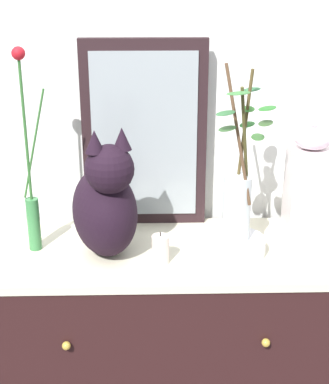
{
  "coord_description": "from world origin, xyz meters",
  "views": [
    {
      "loc": [
        -0.04,
        -1.55,
        1.6
      ],
      "look_at": [
        0.0,
        0.0,
        0.99
      ],
      "focal_mm": 54.96,
      "sensor_mm": 36.0,
      "label": 1
    }
  ],
  "objects_px": {
    "vase_slim_green": "(31,190)",
    "jar_lidded_porcelain": "(308,185)",
    "sideboard": "(165,361)",
    "mirror_leaning": "(145,135)",
    "candle_pillar": "(160,249)",
    "bowl_porcelain": "(235,246)",
    "cat_sitting": "(105,204)",
    "vase_glass_clear": "(238,195)"
  },
  "relations": [
    {
      "from": "vase_slim_green",
      "to": "jar_lidded_porcelain",
      "type": "bearing_deg",
      "value": 4.22
    },
    {
      "from": "sideboard",
      "to": "jar_lidded_porcelain",
      "type": "xyz_separation_m",
      "value": [
        0.43,
        0.07,
        0.57
      ]
    },
    {
      "from": "mirror_leaning",
      "to": "vase_slim_green",
      "type": "distance_m",
      "value": 0.38
    },
    {
      "from": "jar_lidded_porcelain",
      "to": "candle_pillar",
      "type": "height_order",
      "value": "jar_lidded_porcelain"
    },
    {
      "from": "mirror_leaning",
      "to": "vase_slim_green",
      "type": "height_order",
      "value": "vase_slim_green"
    },
    {
      "from": "jar_lidded_porcelain",
      "to": "candle_pillar",
      "type": "bearing_deg",
      "value": -160.86
    },
    {
      "from": "bowl_porcelain",
      "to": "jar_lidded_porcelain",
      "type": "bearing_deg",
      "value": 24.91
    },
    {
      "from": "cat_sitting",
      "to": "candle_pillar",
      "type": "bearing_deg",
      "value": -20.87
    },
    {
      "from": "vase_glass_clear",
      "to": "cat_sitting",
      "type": "bearing_deg",
      "value": 178.12
    },
    {
      "from": "mirror_leaning",
      "to": "vase_glass_clear",
      "type": "height_order",
      "value": "mirror_leaning"
    },
    {
      "from": "cat_sitting",
      "to": "vase_slim_green",
      "type": "height_order",
      "value": "vase_slim_green"
    },
    {
      "from": "sideboard",
      "to": "mirror_leaning",
      "type": "xyz_separation_m",
      "value": [
        -0.06,
        0.19,
        0.69
      ]
    },
    {
      "from": "mirror_leaning",
      "to": "bowl_porcelain",
      "type": "relative_size",
      "value": 3.32
    },
    {
      "from": "cat_sitting",
      "to": "jar_lidded_porcelain",
      "type": "distance_m",
      "value": 0.6
    },
    {
      "from": "cat_sitting",
      "to": "vase_glass_clear",
      "type": "xyz_separation_m",
      "value": [
        0.37,
        -0.01,
        0.03
      ]
    },
    {
      "from": "bowl_porcelain",
      "to": "candle_pillar",
      "type": "height_order",
      "value": "candle_pillar"
    },
    {
      "from": "candle_pillar",
      "to": "bowl_porcelain",
      "type": "bearing_deg",
      "value": 12.59
    },
    {
      "from": "mirror_leaning",
      "to": "bowl_porcelain",
      "type": "bearing_deg",
      "value": -41.19
    },
    {
      "from": "vase_glass_clear",
      "to": "jar_lidded_porcelain",
      "type": "height_order",
      "value": "vase_glass_clear"
    },
    {
      "from": "sideboard",
      "to": "vase_glass_clear",
      "type": "relative_size",
      "value": 2.46
    },
    {
      "from": "sideboard",
      "to": "vase_slim_green",
      "type": "relative_size",
      "value": 2.1
    },
    {
      "from": "sideboard",
      "to": "vase_glass_clear",
      "type": "height_order",
      "value": "vase_glass_clear"
    },
    {
      "from": "jar_lidded_porcelain",
      "to": "sideboard",
      "type": "bearing_deg",
      "value": -170.71
    },
    {
      "from": "jar_lidded_porcelain",
      "to": "candle_pillar",
      "type": "xyz_separation_m",
      "value": [
        -0.44,
        -0.15,
        -0.13
      ]
    },
    {
      "from": "vase_glass_clear",
      "to": "sideboard",
      "type": "bearing_deg",
      "value": 169.64
    },
    {
      "from": "sideboard",
      "to": "candle_pillar",
      "type": "height_order",
      "value": "candle_pillar"
    },
    {
      "from": "cat_sitting",
      "to": "bowl_porcelain",
      "type": "relative_size",
      "value": 2.52
    },
    {
      "from": "mirror_leaning",
      "to": "vase_slim_green",
      "type": "bearing_deg",
      "value": -150.75
    },
    {
      "from": "cat_sitting",
      "to": "bowl_porcelain",
      "type": "xyz_separation_m",
      "value": [
        0.37,
        -0.01,
        -0.13
      ]
    },
    {
      "from": "bowl_porcelain",
      "to": "vase_glass_clear",
      "type": "distance_m",
      "value": 0.16
    },
    {
      "from": "sideboard",
      "to": "cat_sitting",
      "type": "distance_m",
      "value": 0.58
    },
    {
      "from": "mirror_leaning",
      "to": "bowl_porcelain",
      "type": "xyz_separation_m",
      "value": [
        0.26,
        -0.23,
        -0.27
      ]
    },
    {
      "from": "mirror_leaning",
      "to": "vase_glass_clear",
      "type": "relative_size",
      "value": 1.17
    },
    {
      "from": "sideboard",
      "to": "vase_slim_green",
      "type": "xyz_separation_m",
      "value": [
        -0.38,
        0.01,
        0.59
      ]
    },
    {
      "from": "cat_sitting",
      "to": "candle_pillar",
      "type": "height_order",
      "value": "cat_sitting"
    },
    {
      "from": "vase_slim_green",
      "to": "vase_glass_clear",
      "type": "height_order",
      "value": "vase_slim_green"
    },
    {
      "from": "candle_pillar",
      "to": "vase_glass_clear",
      "type": "bearing_deg",
      "value": 12.01
    },
    {
      "from": "vase_slim_green",
      "to": "jar_lidded_porcelain",
      "type": "xyz_separation_m",
      "value": [
        0.81,
        0.06,
        -0.02
      ]
    },
    {
      "from": "jar_lidded_porcelain",
      "to": "candle_pillar",
      "type": "distance_m",
      "value": 0.49
    },
    {
      "from": "vase_slim_green",
      "to": "candle_pillar",
      "type": "distance_m",
      "value": 0.4
    },
    {
      "from": "sideboard",
      "to": "bowl_porcelain",
      "type": "relative_size",
      "value": 6.99
    },
    {
      "from": "sideboard",
      "to": "candle_pillar",
      "type": "relative_size",
      "value": 13.11
    }
  ]
}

